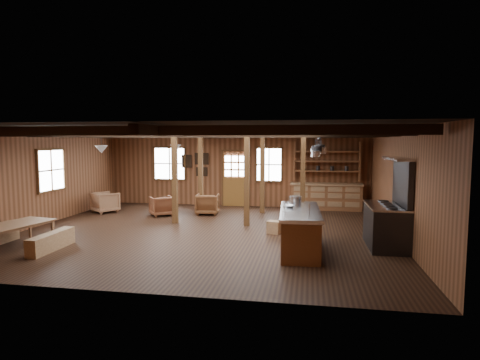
# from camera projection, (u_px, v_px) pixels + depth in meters

# --- Properties ---
(room) EXTENTS (10.04, 9.04, 2.84)m
(room) POSITION_uv_depth(u_px,v_px,m) (205.00, 181.00, 10.86)
(room) COLOR black
(room) RESTS_ON ground
(ceiling_joists) EXTENTS (9.80, 8.82, 0.18)m
(ceiling_joists) POSITION_uv_depth(u_px,v_px,m) (206.00, 134.00, 10.91)
(ceiling_joists) COLOR black
(ceiling_joists) RESTS_ON ceiling
(timber_posts) EXTENTS (3.95, 2.35, 2.80)m
(timber_posts) POSITION_uv_depth(u_px,v_px,m) (237.00, 175.00, 12.81)
(timber_posts) COLOR #412612
(timber_posts) RESTS_ON floor
(back_door) EXTENTS (1.02, 0.08, 2.15)m
(back_door) POSITION_uv_depth(u_px,v_px,m) (235.00, 183.00, 15.28)
(back_door) COLOR brown
(back_door) RESTS_ON floor
(window_back_left) EXTENTS (1.32, 0.06, 1.32)m
(window_back_left) POSITION_uv_depth(u_px,v_px,m) (170.00, 164.00, 15.66)
(window_back_left) COLOR white
(window_back_left) RESTS_ON wall_back
(window_back_right) EXTENTS (1.02, 0.06, 1.32)m
(window_back_right) POSITION_uv_depth(u_px,v_px,m) (269.00, 165.00, 15.00)
(window_back_right) COLOR white
(window_back_right) RESTS_ON wall_back
(window_left) EXTENTS (0.14, 1.24, 1.32)m
(window_left) POSITION_uv_depth(u_px,v_px,m) (51.00, 170.00, 12.18)
(window_left) COLOR white
(window_left) RESTS_ON wall_back
(notice_boards) EXTENTS (1.08, 0.03, 0.90)m
(notice_boards) POSITION_uv_depth(u_px,v_px,m) (197.00, 163.00, 15.46)
(notice_boards) COLOR beige
(notice_boards) RESTS_ON wall_back
(back_counter) EXTENTS (2.55, 0.60, 2.45)m
(back_counter) POSITION_uv_depth(u_px,v_px,m) (326.00, 193.00, 14.48)
(back_counter) COLOR brown
(back_counter) RESTS_ON floor
(pendant_lamps) EXTENTS (1.86, 2.36, 0.66)m
(pendant_lamps) POSITION_uv_depth(u_px,v_px,m) (141.00, 149.00, 12.14)
(pendant_lamps) COLOR #29292B
(pendant_lamps) RESTS_ON ceiling
(pot_rack) EXTENTS (0.39, 3.00, 0.45)m
(pot_rack) POSITION_uv_depth(u_px,v_px,m) (318.00, 149.00, 10.61)
(pot_rack) COLOR #29292B
(pot_rack) RESTS_ON ceiling
(kitchen_island) EXTENTS (1.00, 2.54, 1.20)m
(kitchen_island) POSITION_uv_depth(u_px,v_px,m) (300.00, 230.00, 9.11)
(kitchen_island) COLOR brown
(kitchen_island) RESTS_ON floor
(step_stool) EXTENTS (0.45, 0.37, 0.34)m
(step_stool) POSITION_uv_depth(u_px,v_px,m) (274.00, 227.00, 10.80)
(step_stool) COLOR brown
(step_stool) RESTS_ON floor
(commercial_range) EXTENTS (0.87, 1.71, 2.11)m
(commercial_range) POSITION_uv_depth(u_px,v_px,m) (389.00, 219.00, 9.37)
(commercial_range) COLOR #29292B
(commercial_range) RESTS_ON floor
(dining_table) EXTENTS (1.23, 1.79, 0.58)m
(dining_table) POSITION_uv_depth(u_px,v_px,m) (16.00, 236.00, 9.30)
(dining_table) COLOR #976845
(dining_table) RESTS_ON floor
(bench_aisle) EXTENTS (0.27, 1.45, 0.40)m
(bench_aisle) POSITION_uv_depth(u_px,v_px,m) (51.00, 241.00, 9.16)
(bench_aisle) COLOR brown
(bench_aisle) RESTS_ON floor
(armchair_a) EXTENTS (0.99, 0.99, 0.65)m
(armchair_a) POSITION_uv_depth(u_px,v_px,m) (162.00, 206.00, 13.36)
(armchair_a) COLOR brown
(armchair_a) RESTS_ON floor
(armchair_b) EXTENTS (0.82, 0.84, 0.69)m
(armchair_b) POSITION_uv_depth(u_px,v_px,m) (207.00, 204.00, 13.59)
(armchair_b) COLOR brown
(armchair_b) RESTS_ON floor
(armchair_c) EXTENTS (1.07, 1.08, 0.72)m
(armchair_c) POSITION_uv_depth(u_px,v_px,m) (105.00, 202.00, 13.94)
(armchair_c) COLOR #8E6040
(armchair_c) RESTS_ON floor
(counter_pot) EXTENTS (0.32, 0.32, 0.19)m
(counter_pot) POSITION_uv_depth(u_px,v_px,m) (295.00, 200.00, 9.84)
(counter_pot) COLOR silver
(counter_pot) RESTS_ON kitchen_island
(bowl) EXTENTS (0.28, 0.28, 0.06)m
(bowl) POSITION_uv_depth(u_px,v_px,m) (289.00, 206.00, 9.34)
(bowl) COLOR silver
(bowl) RESTS_ON kitchen_island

